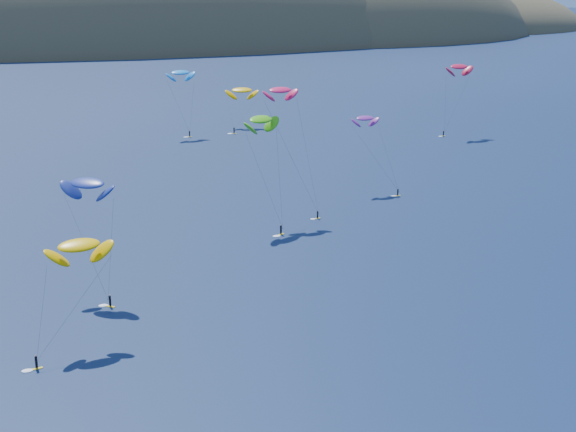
{
  "coord_description": "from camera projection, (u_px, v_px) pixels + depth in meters",
  "views": [
    {
      "loc": [
        -29.07,
        -45.71,
        50.09
      ],
      "look_at": [
        8.67,
        80.0,
        9.0
      ],
      "focal_mm": 50.0,
      "sensor_mm": 36.0,
      "label": 1
    }
  ],
  "objects": [
    {
      "name": "kitesurfer_9",
      "position": [
        280.0,
        90.0,
        162.36
      ],
      "size": [
        10.69,
        8.87,
        28.05
      ],
      "rotation": [
        0.0,
        0.0,
        0.15
      ],
      "color": "gold",
      "rests_on": "ground"
    },
    {
      "name": "kitesurfer_8",
      "position": [
        459.0,
        67.0,
        243.3
      ],
      "size": [
        10.88,
        6.17,
        23.44
      ],
      "rotation": [
        0.0,
        0.0,
        0.19
      ],
      "color": "gold",
      "rests_on": "ground"
    },
    {
      "name": "kitesurfer_10",
      "position": [
        87.0,
        183.0,
        124.33
      ],
      "size": [
        9.68,
        12.65,
        20.33
      ],
      "rotation": [
        0.0,
        0.0,
        -0.62
      ],
      "color": "gold",
      "rests_on": "ground"
    },
    {
      "name": "island",
      "position": [
        141.0,
        52.0,
        592.76
      ],
      "size": [
        730.0,
        300.0,
        210.0
      ],
      "color": "#3D3526",
      "rests_on": "ground"
    },
    {
      "name": "kitesurfer_2",
      "position": [
        79.0,
        246.0,
        108.76
      ],
      "size": [
        12.19,
        10.79,
        16.26
      ],
      "rotation": [
        0.0,
        0.0,
        0.18
      ],
      "color": "gold",
      "rests_on": "ground"
    },
    {
      "name": "kitesurfer_4",
      "position": [
        180.0,
        73.0,
        243.01
      ],
      "size": [
        9.4,
        7.45,
        21.56
      ],
      "rotation": [
        0.0,
        0.0,
        0.18
      ],
      "color": "gold",
      "rests_on": "ground"
    },
    {
      "name": "kitesurfer_11",
      "position": [
        242.0,
        90.0,
        258.0
      ],
      "size": [
        11.7,
        15.3,
        14.6
      ],
      "rotation": [
        0.0,
        0.0,
        -0.27
      ],
      "color": "gold",
      "rests_on": "ground"
    },
    {
      "name": "kitesurfer_6",
      "position": [
        365.0,
        118.0,
        183.92
      ],
      "size": [
        8.93,
        10.41,
        18.43
      ],
      "rotation": [
        0.0,
        0.0,
        0.02
      ],
      "color": "gold",
      "rests_on": "ground"
    },
    {
      "name": "kitesurfer_3",
      "position": [
        261.0,
        120.0,
        157.99
      ],
      "size": [
        9.8,
        14.19,
        23.61
      ],
      "rotation": [
        0.0,
        0.0,
        0.57
      ],
      "color": "gold",
      "rests_on": "ground"
    }
  ]
}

